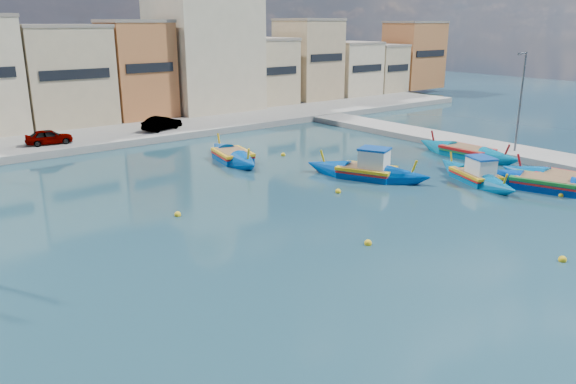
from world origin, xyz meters
name	(u,v)px	position (x,y,z in m)	size (l,w,h in m)	color
ground	(437,227)	(0.00, 0.00, 0.00)	(160.00, 160.00, 0.00)	#112934
north_quay	(157,131)	(0.00, 32.00, 0.30)	(80.00, 8.00, 0.60)	gray
north_townhouses	(181,71)	(6.68, 39.36, 5.00)	(83.20, 7.87, 10.19)	tan
church_block	(203,38)	(10.00, 40.00, 8.41)	(10.00, 10.00, 19.10)	beige
quay_street_lamp	(520,101)	(17.44, 6.00, 4.34)	(1.18, 0.16, 8.00)	#595B60
parked_cars	(48,137)	(-10.28, 30.50, 1.22)	(22.30, 2.50, 1.28)	#4C1919
luzzu_turquoise_cabin	(476,177)	(9.02, 3.78, 0.33)	(4.97, 8.53, 2.72)	#00639E
luzzu_blue_cabin	(367,172)	(4.06, 8.87, 0.39)	(5.70, 9.16, 3.20)	#0041A0
luzzu_cyan_mid	(467,153)	(14.67, 8.34, 0.29)	(2.30, 9.32, 2.75)	#006D96
luzzu_green	(233,157)	(-0.31, 18.61, 0.29)	(3.90, 8.83, 2.70)	#0045A0
luzzu_blue_south	(545,185)	(10.83, -0.01, 0.29)	(5.13, 9.98, 2.82)	#003AA6
luzzu_cyan_south	(567,182)	(12.59, -0.52, 0.30)	(3.28, 9.12, 2.77)	#0058A2
mooring_buoys	(401,199)	(2.01, 4.12, 0.08)	(23.37, 24.00, 0.36)	yellow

